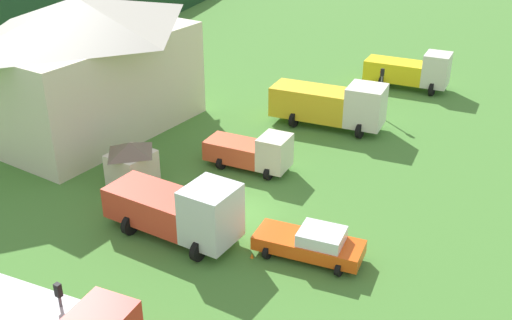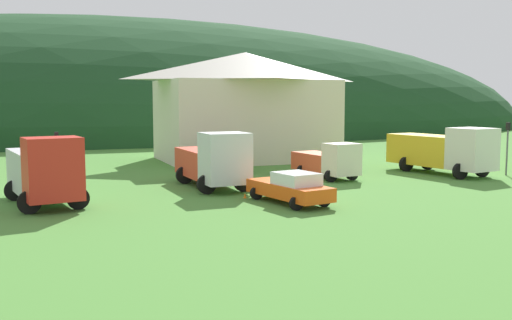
{
  "view_description": "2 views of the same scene",
  "coord_description": "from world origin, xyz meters",
  "px_view_note": "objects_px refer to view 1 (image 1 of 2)",
  "views": [
    {
      "loc": [
        -23.39,
        -16.62,
        17.5
      ],
      "look_at": [
        2.82,
        0.75,
        1.83
      ],
      "focal_mm": 42.54,
      "sensor_mm": 36.0,
      "label": 1
    },
    {
      "loc": [
        -14.01,
        -32.32,
        5.42
      ],
      "look_at": [
        -0.24,
        2.85,
        1.39
      ],
      "focal_mm": 40.92,
      "sensor_mm": 36.0,
      "label": 2
    }
  ],
  "objects_px": {
    "play_shed_cream": "(131,162)",
    "heavy_rig_striped": "(332,104)",
    "flatbed_truck_yellow": "(413,70)",
    "traffic_light_west": "(62,314)",
    "traffic_light_east": "(381,87)",
    "light_truck_cream": "(253,151)",
    "tow_truck_silver": "(181,209)",
    "depot_building": "(84,63)",
    "traffic_cone_near_pickup": "(252,258)",
    "service_pickup_orange": "(311,243)"
  },
  "relations": [
    {
      "from": "play_shed_cream",
      "to": "heavy_rig_striped",
      "type": "distance_m",
      "value": 15.44
    },
    {
      "from": "flatbed_truck_yellow",
      "to": "traffic_light_west",
      "type": "height_order",
      "value": "traffic_light_west"
    },
    {
      "from": "traffic_light_east",
      "to": "light_truck_cream",
      "type": "bearing_deg",
      "value": 166.39
    },
    {
      "from": "tow_truck_silver",
      "to": "depot_building",
      "type": "bearing_deg",
      "value": 151.12
    },
    {
      "from": "heavy_rig_striped",
      "to": "depot_building",
      "type": "bearing_deg",
      "value": -155.57
    },
    {
      "from": "light_truck_cream",
      "to": "tow_truck_silver",
      "type": "bearing_deg",
      "value": -89.55
    },
    {
      "from": "depot_building",
      "to": "traffic_light_west",
      "type": "bearing_deg",
      "value": -134.87
    },
    {
      "from": "light_truck_cream",
      "to": "traffic_light_east",
      "type": "relative_size",
      "value": 1.51
    },
    {
      "from": "traffic_light_west",
      "to": "traffic_cone_near_pickup",
      "type": "relative_size",
      "value": 6.84
    },
    {
      "from": "traffic_light_east",
      "to": "traffic_light_west",
      "type": "bearing_deg",
      "value": -179.89
    },
    {
      "from": "play_shed_cream",
      "to": "tow_truck_silver",
      "type": "relative_size",
      "value": 0.36
    },
    {
      "from": "depot_building",
      "to": "flatbed_truck_yellow",
      "type": "bearing_deg",
      "value": -37.94
    },
    {
      "from": "play_shed_cream",
      "to": "traffic_light_west",
      "type": "distance_m",
      "value": 14.51
    },
    {
      "from": "heavy_rig_striped",
      "to": "traffic_light_east",
      "type": "height_order",
      "value": "traffic_light_east"
    },
    {
      "from": "traffic_light_west",
      "to": "traffic_light_east",
      "type": "relative_size",
      "value": 0.99
    },
    {
      "from": "play_shed_cream",
      "to": "service_pickup_orange",
      "type": "relative_size",
      "value": 0.47
    },
    {
      "from": "heavy_rig_striped",
      "to": "play_shed_cream",
      "type": "bearing_deg",
      "value": -122.72
    },
    {
      "from": "depot_building",
      "to": "traffic_cone_near_pickup",
      "type": "relative_size",
      "value": 28.53
    },
    {
      "from": "heavy_rig_striped",
      "to": "traffic_cone_near_pickup",
      "type": "xyz_separation_m",
      "value": [
        -16.68,
        -4.24,
        -1.77
      ]
    },
    {
      "from": "traffic_light_east",
      "to": "traffic_cone_near_pickup",
      "type": "distance_m",
      "value": 20.71
    },
    {
      "from": "flatbed_truck_yellow",
      "to": "service_pickup_orange",
      "type": "bearing_deg",
      "value": -87.8
    },
    {
      "from": "depot_building",
      "to": "service_pickup_orange",
      "type": "xyz_separation_m",
      "value": [
        -5.29,
        -21.01,
        -3.99
      ]
    },
    {
      "from": "flatbed_truck_yellow",
      "to": "traffic_cone_near_pickup",
      "type": "relative_size",
      "value": 13.24
    },
    {
      "from": "depot_building",
      "to": "light_truck_cream",
      "type": "relative_size",
      "value": 2.74
    },
    {
      "from": "play_shed_cream",
      "to": "traffic_light_east",
      "type": "height_order",
      "value": "traffic_light_east"
    },
    {
      "from": "traffic_light_west",
      "to": "traffic_light_east",
      "type": "xyz_separation_m",
      "value": [
        29.97,
        0.06,
        0.02
      ]
    },
    {
      "from": "tow_truck_silver",
      "to": "traffic_light_west",
      "type": "xyz_separation_m",
      "value": [
        -9.01,
        -1.86,
        0.61
      ]
    },
    {
      "from": "service_pickup_orange",
      "to": "traffic_cone_near_pickup",
      "type": "xyz_separation_m",
      "value": [
        -1.63,
        2.38,
        -0.83
      ]
    },
    {
      "from": "traffic_cone_near_pickup",
      "to": "depot_building",
      "type": "bearing_deg",
      "value": 69.63
    },
    {
      "from": "depot_building",
      "to": "heavy_rig_striped",
      "type": "height_order",
      "value": "depot_building"
    },
    {
      "from": "flatbed_truck_yellow",
      "to": "traffic_cone_near_pickup",
      "type": "height_order",
      "value": "flatbed_truck_yellow"
    },
    {
      "from": "play_shed_cream",
      "to": "traffic_cone_near_pickup",
      "type": "height_order",
      "value": "play_shed_cream"
    },
    {
      "from": "heavy_rig_striped",
      "to": "traffic_cone_near_pickup",
      "type": "distance_m",
      "value": 17.3
    },
    {
      "from": "depot_building",
      "to": "traffic_light_west",
      "type": "distance_m",
      "value": 23.42
    },
    {
      "from": "traffic_cone_near_pickup",
      "to": "traffic_light_east",
      "type": "bearing_deg",
      "value": 6.09
    },
    {
      "from": "flatbed_truck_yellow",
      "to": "service_pickup_orange",
      "type": "relative_size",
      "value": 1.28
    },
    {
      "from": "depot_building",
      "to": "traffic_cone_near_pickup",
      "type": "distance_m",
      "value": 20.44
    },
    {
      "from": "depot_building",
      "to": "heavy_rig_striped",
      "type": "xyz_separation_m",
      "value": [
        9.76,
        -14.38,
        -3.05
      ]
    },
    {
      "from": "light_truck_cream",
      "to": "traffic_light_west",
      "type": "bearing_deg",
      "value": -87.77
    },
    {
      "from": "tow_truck_silver",
      "to": "flatbed_truck_yellow",
      "type": "height_order",
      "value": "tow_truck_silver"
    },
    {
      "from": "tow_truck_silver",
      "to": "traffic_cone_near_pickup",
      "type": "height_order",
      "value": "tow_truck_silver"
    },
    {
      "from": "flatbed_truck_yellow",
      "to": "traffic_light_east",
      "type": "height_order",
      "value": "traffic_light_east"
    },
    {
      "from": "traffic_light_east",
      "to": "traffic_cone_near_pickup",
      "type": "xyz_separation_m",
      "value": [
        -20.46,
        -2.18,
        -2.31
      ]
    },
    {
      "from": "play_shed_cream",
      "to": "traffic_light_east",
      "type": "distance_m",
      "value": 19.75
    },
    {
      "from": "play_shed_cream",
      "to": "service_pickup_orange",
      "type": "height_order",
      "value": "play_shed_cream"
    },
    {
      "from": "service_pickup_orange",
      "to": "traffic_light_west",
      "type": "relative_size",
      "value": 1.51
    },
    {
      "from": "tow_truck_silver",
      "to": "traffic_light_east",
      "type": "distance_m",
      "value": 21.05
    },
    {
      "from": "heavy_rig_striped",
      "to": "flatbed_truck_yellow",
      "type": "xyz_separation_m",
      "value": [
        11.07,
        -1.86,
        -0.18
      ]
    },
    {
      "from": "depot_building",
      "to": "tow_truck_silver",
      "type": "height_order",
      "value": "depot_building"
    },
    {
      "from": "tow_truck_silver",
      "to": "traffic_cone_near_pickup",
      "type": "distance_m",
      "value": 4.36
    }
  ]
}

